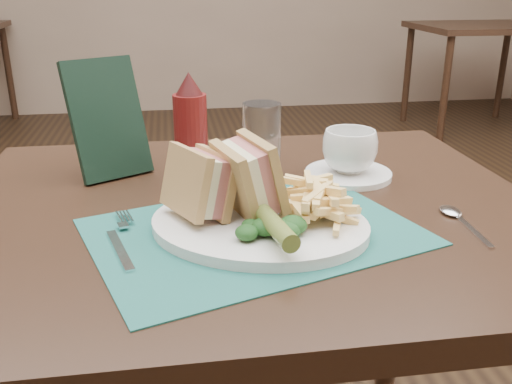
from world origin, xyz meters
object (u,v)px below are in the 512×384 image
table_bg_right (476,78)px  coffee_cup (350,151)px  sandwich_half_b (235,179)px  check_presenter (107,119)px  drinking_glass (262,141)px  plate (259,225)px  ketchup_bottle (191,129)px  placemat (254,232)px  sandwich_half_a (186,185)px  saucer (348,174)px

table_bg_right → coffee_cup: (-1.89, -2.93, 0.42)m
sandwich_half_b → coffee_cup: (0.22, 0.18, -0.02)m
table_bg_right → coffee_cup: 3.52m
check_presenter → drinking_glass: bearing=-41.5°
plate → ketchup_bottle: bearing=133.3°
coffee_cup → drinking_glass: (-0.15, 0.02, 0.02)m
table_bg_right → placemat: 3.79m
drinking_glass → coffee_cup: bearing=-8.1°
sandwich_half_a → check_presenter: size_ratio=0.47×
saucer → check_presenter: size_ratio=0.73×
sandwich_half_b → drinking_glass: size_ratio=0.83×
table_bg_right → plate: 3.78m
check_presenter → sandwich_half_a: bearing=-93.8°
placemat → sandwich_half_a: 0.11m
plate → sandwich_half_a: sandwich_half_a is taller
saucer → sandwich_half_b: bearing=-140.9°
table_bg_right → saucer: bearing=-122.9°
table_bg_right → sandwich_half_a: sandwich_half_a is taller
drinking_glass → ketchup_bottle: size_ratio=0.70×
saucer → drinking_glass: drinking_glass is taller
saucer → ketchup_bottle: size_ratio=0.81×
table_bg_right → sandwich_half_b: size_ratio=8.31×
sandwich_half_a → coffee_cup: sandwich_half_a is taller
sandwich_half_b → saucer: 0.29m
drinking_glass → ketchup_bottle: (-0.12, -0.01, 0.03)m
table_bg_right → drinking_glass: 3.58m
plate → check_presenter: 0.37m
sandwich_half_b → drinking_glass: (0.07, 0.20, -0.01)m
coffee_cup → drinking_glass: drinking_glass is taller
placemat → plate: bearing=15.1°
plate → coffee_cup: 0.28m
ketchup_bottle → coffee_cup: bearing=-2.9°
sandwich_half_b → ketchup_bottle: size_ratio=0.58×
sandwich_half_a → sandwich_half_b: size_ratio=0.90×
placemat → ketchup_bottle: (-0.07, 0.22, 0.09)m
plate → ketchup_bottle: size_ratio=1.61×
sandwich_half_a → sandwich_half_b: 0.07m
saucer → drinking_glass: (-0.15, 0.02, 0.06)m
plate → ketchup_bottle: ketchup_bottle is taller
plate → saucer: bearing=69.2°
table_bg_right → drinking_glass: drinking_glass is taller
drinking_glass → table_bg_right: bearing=54.9°
drinking_glass → check_presenter: 0.27m
coffee_cup → drinking_glass: bearing=171.9°
plate → sandwich_half_b: sandwich_half_b is taller
table_bg_right → plate: bearing=-123.6°
coffee_cup → sandwich_half_a: bearing=-147.7°
placemat → saucer: saucer is taller
table_bg_right → ketchup_bottle: ketchup_bottle is taller
sandwich_half_a → saucer: size_ratio=0.65×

